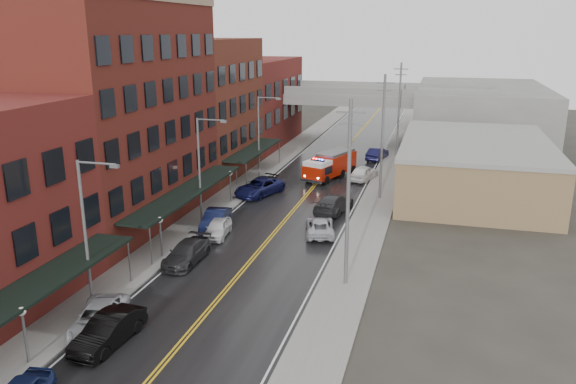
# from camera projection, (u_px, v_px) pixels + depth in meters

# --- Properties ---
(road) EXTENTS (11.00, 160.00, 0.02)m
(road) POSITION_uv_depth(u_px,v_px,m) (296.00, 208.00, 52.07)
(road) COLOR black
(road) RESTS_ON ground
(sidewalk_left) EXTENTS (3.00, 160.00, 0.15)m
(sidewalk_left) POSITION_uv_depth(u_px,v_px,m) (222.00, 201.00, 53.89)
(sidewalk_left) COLOR slate
(sidewalk_left) RESTS_ON ground
(sidewalk_right) EXTENTS (3.00, 160.00, 0.15)m
(sidewalk_right) POSITION_uv_depth(u_px,v_px,m) (374.00, 214.00, 50.21)
(sidewalk_right) COLOR slate
(sidewalk_right) RESTS_ON ground
(curb_left) EXTENTS (0.30, 160.00, 0.15)m
(curb_left) POSITION_uv_depth(u_px,v_px,m) (238.00, 203.00, 53.47)
(curb_left) COLOR gray
(curb_left) RESTS_ON ground
(curb_right) EXTENTS (0.30, 160.00, 0.15)m
(curb_right) POSITION_uv_depth(u_px,v_px,m) (356.00, 212.00, 50.62)
(curb_right) COLOR gray
(curb_right) RESTS_ON ground
(brick_building_b) EXTENTS (9.00, 20.00, 18.00)m
(brick_building_b) POSITION_uv_depth(u_px,v_px,m) (120.00, 117.00, 46.43)
(brick_building_b) COLOR #5E1F18
(brick_building_b) RESTS_ON ground
(brick_building_c) EXTENTS (9.00, 15.00, 15.00)m
(brick_building_c) POSITION_uv_depth(u_px,v_px,m) (205.00, 108.00, 63.07)
(brick_building_c) COLOR #5C2A1B
(brick_building_c) RESTS_ON ground
(brick_building_far) EXTENTS (9.00, 20.00, 12.00)m
(brick_building_far) POSITION_uv_depth(u_px,v_px,m) (254.00, 102.00, 79.71)
(brick_building_far) COLOR maroon
(brick_building_far) RESTS_ON ground
(tan_building) EXTENTS (14.00, 22.00, 5.00)m
(tan_building) POSITION_uv_depth(u_px,v_px,m) (474.00, 168.00, 56.62)
(tan_building) COLOR #806344
(tan_building) RESTS_ON ground
(right_far_block) EXTENTS (18.00, 30.00, 8.00)m
(right_far_block) POSITION_uv_depth(u_px,v_px,m) (480.00, 113.00, 83.51)
(right_far_block) COLOR slate
(right_far_block) RESTS_ON ground
(awning_0) EXTENTS (2.60, 16.00, 3.09)m
(awning_0) POSITION_uv_depth(u_px,v_px,m) (31.00, 289.00, 29.02)
(awning_0) COLOR black
(awning_0) RESTS_ON ground
(awning_1) EXTENTS (2.60, 18.00, 3.09)m
(awning_1) POSITION_uv_depth(u_px,v_px,m) (188.00, 191.00, 46.64)
(awning_1) COLOR black
(awning_1) RESTS_ON ground
(awning_2) EXTENTS (2.60, 13.00, 3.09)m
(awning_2) POSITION_uv_depth(u_px,v_px,m) (254.00, 150.00, 62.86)
(awning_2) COLOR black
(awning_2) RESTS_ON ground
(globe_lamp_0) EXTENTS (0.44, 0.44, 3.12)m
(globe_lamp_0) POSITION_uv_depth(u_px,v_px,m) (23.00, 322.00, 27.08)
(globe_lamp_0) COLOR #59595B
(globe_lamp_0) RESTS_ON ground
(globe_lamp_1) EXTENTS (0.44, 0.44, 3.12)m
(globe_lamp_1) POSITION_uv_depth(u_px,v_px,m) (160.00, 228.00, 40.06)
(globe_lamp_1) COLOR #59595B
(globe_lamp_1) RESTS_ON ground
(globe_lamp_2) EXTENTS (0.44, 0.44, 3.12)m
(globe_lamp_2) POSITION_uv_depth(u_px,v_px,m) (230.00, 179.00, 53.04)
(globe_lamp_2) COLOR #59595B
(globe_lamp_2) RESTS_ON ground
(street_lamp_0) EXTENTS (2.64, 0.22, 9.00)m
(street_lamp_0) POSITION_uv_depth(u_px,v_px,m) (88.00, 226.00, 31.88)
(street_lamp_0) COLOR #59595B
(street_lamp_0) RESTS_ON ground
(street_lamp_1) EXTENTS (2.64, 0.22, 9.00)m
(street_lamp_1) POSITION_uv_depth(u_px,v_px,m) (202.00, 164.00, 46.72)
(street_lamp_1) COLOR #59595B
(street_lamp_1) RESTS_ON ground
(street_lamp_2) EXTENTS (2.64, 0.22, 9.00)m
(street_lamp_2) POSITION_uv_depth(u_px,v_px,m) (261.00, 132.00, 61.55)
(street_lamp_2) COLOR #59595B
(street_lamp_2) RESTS_ON ground
(utility_pole_0) EXTENTS (1.80, 0.24, 12.00)m
(utility_pole_0) POSITION_uv_depth(u_px,v_px,m) (348.00, 192.00, 34.60)
(utility_pole_0) COLOR #59595B
(utility_pole_0) RESTS_ON ground
(utility_pole_1) EXTENTS (1.80, 0.24, 12.00)m
(utility_pole_1) POSITION_uv_depth(u_px,v_px,m) (382.00, 135.00, 53.14)
(utility_pole_1) COLOR #59595B
(utility_pole_1) RESTS_ON ground
(utility_pole_2) EXTENTS (1.80, 0.24, 12.00)m
(utility_pole_2) POSITION_uv_depth(u_px,v_px,m) (399.00, 108.00, 71.68)
(utility_pole_2) COLOR #59595B
(utility_pole_2) RESTS_ON ground
(overpass) EXTENTS (40.00, 10.00, 7.50)m
(overpass) POSITION_uv_depth(u_px,v_px,m) (352.00, 102.00, 80.07)
(overpass) COLOR slate
(overpass) RESTS_ON ground
(fire_truck) EXTENTS (5.04, 8.19, 2.85)m
(fire_truck) POSITION_uv_depth(u_px,v_px,m) (330.00, 165.00, 62.23)
(fire_truck) COLOR #9D1807
(fire_truck) RESTS_ON ground
(parked_car_left_1) EXTENTS (2.03, 4.93, 1.59)m
(parked_car_left_1) POSITION_uv_depth(u_px,v_px,m) (108.00, 330.00, 29.30)
(parked_car_left_1) COLOR black
(parked_car_left_1) RESTS_ON ground
(parked_car_left_2) EXTENTS (3.80, 5.70, 1.45)m
(parked_car_left_2) POSITION_uv_depth(u_px,v_px,m) (99.00, 318.00, 30.66)
(parked_car_left_2) COLOR #ABAEB3
(parked_car_left_2) RESTS_ON ground
(parked_car_left_3) EXTENTS (2.09, 5.07, 1.47)m
(parked_car_left_3) POSITION_uv_depth(u_px,v_px,m) (187.00, 253.00, 39.69)
(parked_car_left_3) COLOR #252628
(parked_car_left_3) RESTS_ON ground
(parked_car_left_4) EXTENTS (2.15, 4.27, 1.39)m
(parked_car_left_4) POSITION_uv_depth(u_px,v_px,m) (218.00, 228.00, 44.77)
(parked_car_left_4) COLOR silver
(parked_car_left_4) RESTS_ON ground
(parked_car_left_5) EXTENTS (2.32, 5.02, 1.59)m
(parked_car_left_5) POSITION_uv_depth(u_px,v_px,m) (216.00, 220.00, 46.43)
(parked_car_left_5) COLOR black
(parked_car_left_5) RESTS_ON ground
(parked_car_left_6) EXTENTS (4.51, 6.44, 1.63)m
(parked_car_left_6) POSITION_uv_depth(u_px,v_px,m) (260.00, 187.00, 55.95)
(parked_car_left_6) COLOR #121545
(parked_car_left_6) RESTS_ON ground
(parked_car_left_7) EXTENTS (3.21, 4.99, 1.35)m
(parked_car_left_7) POSITION_uv_depth(u_px,v_px,m) (260.00, 184.00, 57.59)
(parked_car_left_7) COLOR black
(parked_car_left_7) RESTS_ON ground
(parked_car_right_0) EXTENTS (3.31, 5.20, 1.34)m
(parked_car_right_0) POSITION_uv_depth(u_px,v_px,m) (320.00, 226.00, 45.23)
(parked_car_right_0) COLOR #B4B6BD
(parked_car_right_0) RESTS_ON ground
(parked_car_right_1) EXTENTS (3.30, 5.95, 1.63)m
(parked_car_right_1) POSITION_uv_depth(u_px,v_px,m) (334.00, 203.00, 50.75)
(parked_car_right_1) COLOR #2B2B2E
(parked_car_right_1) RESTS_ON ground
(parked_car_right_2) EXTENTS (3.08, 5.15, 1.64)m
(parked_car_right_2) POSITION_uv_depth(u_px,v_px,m) (364.00, 173.00, 61.59)
(parked_car_right_2) COLOR white
(parked_car_right_2) RESTS_ON ground
(parked_car_right_3) EXTENTS (2.55, 5.00, 1.57)m
(parked_car_right_3) POSITION_uv_depth(u_px,v_px,m) (377.00, 154.00, 71.17)
(parked_car_right_3) COLOR black
(parked_car_right_3) RESTS_ON ground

